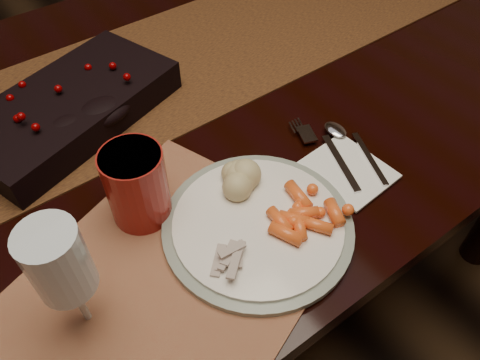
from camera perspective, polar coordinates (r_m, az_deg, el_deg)
floor at (r=1.50m, az=-5.34°, el=-13.53°), size 5.00×5.00×0.00m
dining_table at (r=1.19m, az=-6.61°, el=-5.05°), size 1.80×1.00×0.75m
table_runner at (r=1.01m, az=-9.32°, el=13.28°), size 1.89×0.42×0.00m
centerpiece at (r=0.89m, az=-20.13°, el=8.74°), size 0.42×0.31×0.08m
placemat_main at (r=0.66m, az=-10.05°, el=-13.57°), size 0.57×0.50×0.00m
dinner_plate at (r=0.69m, az=2.19°, el=-5.51°), size 0.29×0.29×0.02m
baby_carrots at (r=0.69m, az=7.60°, el=-4.16°), size 0.13×0.11×0.02m
mashed_potatoes at (r=0.72m, az=-1.09°, el=0.72°), size 0.10×0.10×0.05m
turkey_shreds at (r=0.64m, az=-0.98°, el=-9.65°), size 0.08×0.08×0.02m
napkin at (r=0.79m, az=13.02°, el=1.17°), size 0.12×0.14×0.00m
fork at (r=0.80m, az=11.13°, el=3.03°), size 0.08×0.17×0.00m
spoon at (r=0.82m, az=14.24°, el=3.69°), size 0.09×0.16×0.00m
red_cup at (r=0.69m, az=-12.46°, el=-0.67°), size 0.10×0.10×0.12m
wine_glass at (r=0.58m, az=-20.12°, el=-11.63°), size 0.08×0.08×0.19m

